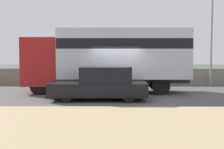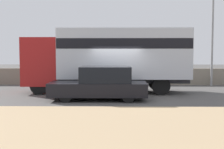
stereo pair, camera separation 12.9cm
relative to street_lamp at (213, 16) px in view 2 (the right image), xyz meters
The scene contains 6 objects.
ground_plane 9.65m from the street_lamp, 136.62° to the right, with size 80.00×80.00×0.00m, color #514F4C.
dirt_shoulder_foreground 13.52m from the street_lamp, 119.07° to the right, with size 60.00×6.11×0.04m.
stone_wall_backdrop 7.38m from the street_lamp, behind, with size 60.00×0.35×1.11m.
street_lamp is the anchor object (origin of this frame).
box_truck 7.77m from the street_lamp, 152.29° to the right, with size 8.87×2.62×3.45m.
car_hatchback 10.00m from the street_lamp, 138.43° to the right, with size 4.48×1.74×1.56m.
Camera 2 is at (0.06, -14.62, 2.24)m, focal length 50.00 mm.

